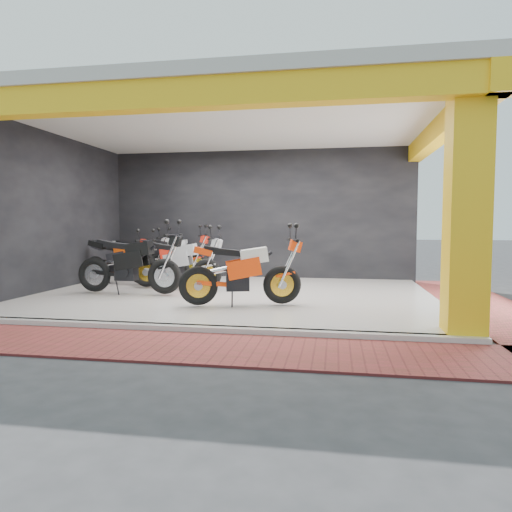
% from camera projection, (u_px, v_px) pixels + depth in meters
% --- Properties ---
extents(ground, '(80.00, 80.00, 0.00)m').
position_uv_depth(ground, '(207.00, 318.00, 7.46)').
color(ground, '#2D2D30').
rests_on(ground, ground).
extents(showroom_floor, '(8.00, 6.00, 0.10)m').
position_uv_depth(showroom_floor, '(234.00, 296.00, 9.42)').
color(showroom_floor, silver).
rests_on(showroom_floor, ground).
extents(showroom_ceiling, '(8.40, 6.40, 0.20)m').
position_uv_depth(showroom_ceiling, '(233.00, 121.00, 9.17)').
color(showroom_ceiling, beige).
rests_on(showroom_ceiling, corner_column).
extents(back_wall, '(8.20, 0.20, 3.50)m').
position_uv_depth(back_wall, '(259.00, 216.00, 12.35)').
color(back_wall, black).
rests_on(back_wall, ground).
extents(left_wall, '(0.20, 6.20, 3.50)m').
position_uv_depth(left_wall, '(51.00, 214.00, 10.00)').
color(left_wall, black).
rests_on(left_wall, ground).
extents(corner_column, '(0.50, 0.50, 3.50)m').
position_uv_depth(corner_column, '(467.00, 207.00, 5.95)').
color(corner_column, yellow).
rests_on(corner_column, ground).
extents(header_beam_front, '(8.40, 0.30, 0.40)m').
position_uv_depth(header_beam_front, '(185.00, 95.00, 6.24)').
color(header_beam_front, yellow).
rests_on(header_beam_front, corner_column).
extents(header_beam_right, '(0.30, 6.40, 0.40)m').
position_uv_depth(header_beam_right, '(442.00, 129.00, 8.51)').
color(header_beam_right, yellow).
rests_on(header_beam_right, corner_column).
extents(floor_kerb, '(8.00, 0.20, 0.10)m').
position_uv_depth(floor_kerb, '(187.00, 329.00, 6.45)').
color(floor_kerb, silver).
rests_on(floor_kerb, ground).
extents(paver_front, '(9.00, 1.40, 0.03)m').
position_uv_depth(paver_front, '(167.00, 346.00, 5.69)').
color(paver_front, maroon).
rests_on(paver_front, ground).
extents(paver_right, '(1.40, 7.00, 0.03)m').
position_uv_depth(paver_right, '(482.00, 305.00, 8.60)').
color(paver_right, maroon).
rests_on(paver_right, ground).
extents(moto_hero, '(2.41, 1.42, 1.39)m').
position_uv_depth(moto_hero, '(282.00, 266.00, 8.02)').
color(moto_hero, '#FF3F0A').
rests_on(moto_hero, showroom_floor).
extents(moto_row_a, '(2.25, 0.94, 1.35)m').
position_uv_depth(moto_row_a, '(207.00, 259.00, 9.85)').
color(moto_row_a, '#ACAEB4').
rests_on(moto_row_a, showroom_floor).
extents(moto_row_b, '(2.41, 0.95, 1.46)m').
position_uv_depth(moto_row_b, '(164.00, 259.00, 9.13)').
color(moto_row_b, black).
rests_on(moto_row_b, showroom_floor).
extents(moto_row_c, '(2.19, 1.22, 1.27)m').
position_uv_depth(moto_row_c, '(140.00, 258.00, 10.69)').
color(moto_row_c, black).
rests_on(moto_row_c, showroom_floor).
extents(moto_row_d, '(2.18, 1.01, 1.29)m').
position_uv_depth(moto_row_d, '(159.00, 253.00, 12.28)').
color(moto_row_d, '#ABAEB3').
rests_on(moto_row_d, showroom_floor).
extents(moto_row_e, '(2.27, 0.92, 1.37)m').
position_uv_depth(moto_row_e, '(196.00, 252.00, 12.09)').
color(moto_row_e, red).
rests_on(moto_row_e, showroom_floor).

